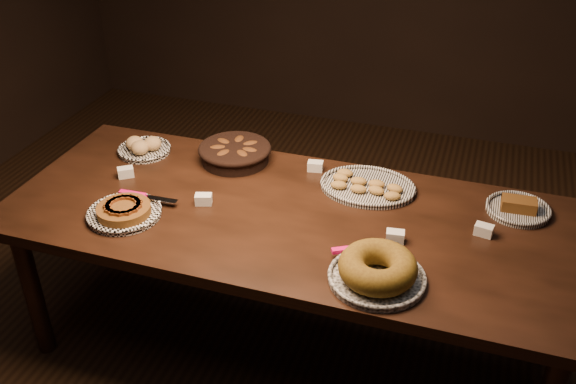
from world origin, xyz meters
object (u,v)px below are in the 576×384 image
(buffet_table, at_px, (289,228))
(apple_tart_plate, at_px, (124,211))
(madeleine_platter, at_px, (367,186))
(bundt_cake_plate, at_px, (377,270))

(buffet_table, xyz_separation_m, apple_tart_plate, (-0.64, -0.23, 0.10))
(madeleine_platter, bearing_deg, buffet_table, -147.46)
(apple_tart_plate, height_order, bundt_cake_plate, bundt_cake_plate)
(apple_tart_plate, bearing_deg, madeleine_platter, 45.31)
(buffet_table, height_order, apple_tart_plate, apple_tart_plate)
(bundt_cake_plate, bearing_deg, buffet_table, 132.85)
(apple_tart_plate, bearing_deg, buffet_table, 35.32)
(buffet_table, bearing_deg, madeleine_platter, 47.40)
(buffet_table, distance_m, apple_tart_plate, 0.69)
(buffet_table, bearing_deg, apple_tart_plate, -160.09)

